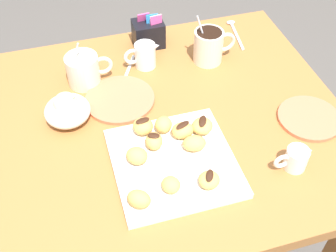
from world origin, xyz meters
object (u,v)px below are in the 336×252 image
object	(u,v)px
beignet_4	(194,143)
beignet_5	(143,126)
saucer_coral_right	(309,118)
beignet_8	(182,130)
saucer_coral_left	(120,99)
ice_cream_bowl	(67,109)
sugar_caddy	(148,33)
pastry_plate_square	(174,162)
beignet_3	(209,180)
beignet_7	(171,185)
beignet_2	(139,199)
beignet_9	(154,141)
beignet_1	(202,126)
coffee_mug_cream_left	(84,69)
chocolate_sauce_pitcher	(296,158)
coffee_mug_cream_right	(209,45)
cream_pitcher_white	(145,54)
beignet_0	(137,156)
dining_table	(167,154)

from	to	relation	value
beignet_4	beignet_5	world-z (taller)	beignet_5
saucer_coral_right	beignet_8	size ratio (longest dim) A/B	2.97
saucer_coral_left	beignet_8	distance (m)	0.22
ice_cream_bowl	saucer_coral_right	world-z (taller)	ice_cream_bowl
sugar_caddy	pastry_plate_square	bearing A→B (deg)	-97.58
beignet_3	beignet_7	bearing A→B (deg)	172.80
pastry_plate_square	beignet_2	world-z (taller)	beignet_2
beignet_8	beignet_9	bearing A→B (deg)	-169.29
ice_cream_bowl	beignet_2	world-z (taller)	ice_cream_bowl
pastry_plate_square	beignet_8	world-z (taller)	beignet_8
ice_cream_bowl	beignet_9	xyz separation A→B (m)	(0.18, -0.16, -0.00)
beignet_1	coffee_mug_cream_left	bearing A→B (deg)	131.25
saucer_coral_right	beignet_5	world-z (taller)	beignet_5
beignet_4	beignet_8	distance (m)	0.05
chocolate_sauce_pitcher	saucer_coral_right	world-z (taller)	chocolate_sauce_pitcher
beignet_5	pastry_plate_square	bearing A→B (deg)	-67.09
coffee_mug_cream_right	beignet_3	bearing A→B (deg)	-109.95
pastry_plate_square	chocolate_sauce_pitcher	xyz separation A→B (m)	(0.26, -0.08, 0.02)
sugar_caddy	beignet_5	xyz separation A→B (m)	(-0.11, -0.36, -0.01)
beignet_4	ice_cream_bowl	bearing A→B (deg)	144.45
beignet_7	beignet_8	distance (m)	0.16
beignet_9	cream_pitcher_white	bearing A→B (deg)	79.25
pastry_plate_square	beignet_8	xyz separation A→B (m)	(0.04, 0.07, 0.03)
beignet_0	beignet_3	bearing A→B (deg)	-38.33
beignet_0	beignet_3	size ratio (longest dim) A/B	1.03
pastry_plate_square	chocolate_sauce_pitcher	size ratio (longest dim) A/B	3.00
coffee_mug_cream_right	chocolate_sauce_pitcher	distance (m)	0.44
cream_pitcher_white	ice_cream_bowl	bearing A→B (deg)	-146.43
saucer_coral_right	beignet_9	xyz separation A→B (m)	(-0.41, 0.01, 0.03)
beignet_9	saucer_coral_right	bearing A→B (deg)	-1.51
chocolate_sauce_pitcher	beignet_8	xyz separation A→B (m)	(-0.22, 0.15, 0.00)
beignet_1	beignet_9	size ratio (longest dim) A/B	1.13
cream_pitcher_white	saucer_coral_right	size ratio (longest dim) A/B	0.65
beignet_9	coffee_mug_cream_left	bearing A→B (deg)	111.93
saucer_coral_right	beignet_9	size ratio (longest dim) A/B	3.29
beignet_5	beignet_8	distance (m)	0.10
beignet_2	beignet_4	size ratio (longest dim) A/B	0.95
chocolate_sauce_pitcher	beignet_7	bearing A→B (deg)	178.39
pastry_plate_square	beignet_5	xyz separation A→B (m)	(-0.05, 0.11, 0.03)
sugar_caddy	beignet_4	xyz separation A→B (m)	(-0.01, -0.45, -0.01)
ice_cream_bowl	beignet_7	distance (m)	0.34
beignet_8	beignet_9	xyz separation A→B (m)	(-0.07, -0.01, 0.00)
dining_table	saucer_coral_left	distance (m)	0.21
cream_pitcher_white	beignet_9	world-z (taller)	cream_pitcher_white
beignet_2	beignet_4	world-z (taller)	beignet_2
cream_pitcher_white	beignet_3	bearing A→B (deg)	-86.84
coffee_mug_cream_right	dining_table	bearing A→B (deg)	-132.55
beignet_5	cream_pitcher_white	bearing A→B (deg)	74.51
beignet_5	beignet_8	xyz separation A→B (m)	(0.09, -0.04, -0.00)
sugar_caddy	beignet_5	size ratio (longest dim) A/B	2.08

